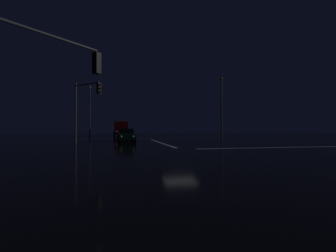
% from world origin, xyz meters
% --- Properties ---
extents(ground, '(120.00, 120.00, 0.10)m').
position_xyz_m(ground, '(0.00, 0.00, -0.05)').
color(ground, black).
extents(stop_line_north, '(0.35, 14.88, 0.01)m').
position_xyz_m(stop_line_north, '(0.00, 8.67, 0.00)').
color(stop_line_north, white).
rests_on(stop_line_north, ground).
extents(centre_line_ns, '(22.00, 0.15, 0.01)m').
position_xyz_m(centre_line_ns, '(0.00, 20.27, 0.00)').
color(centre_line_ns, yellow).
rests_on(centre_line_ns, ground).
extents(crosswalk_bar_east, '(14.88, 0.40, 0.01)m').
position_xyz_m(crosswalk_bar_east, '(8.77, 0.00, 0.00)').
color(crosswalk_bar_east, white).
rests_on(crosswalk_bar_east, ground).
extents(sedan_green, '(2.02, 4.33, 1.57)m').
position_xyz_m(sedan_green, '(-3.69, 10.96, 0.80)').
color(sedan_green, '#14512D').
rests_on(sedan_green, ground).
extents(sedan_red, '(2.02, 4.33, 1.57)m').
position_xyz_m(sedan_red, '(-3.73, 16.44, 0.80)').
color(sedan_red, maroon).
rests_on(sedan_red, ground).
extents(sedan_blue, '(2.02, 4.33, 1.57)m').
position_xyz_m(sedan_blue, '(-3.72, 23.05, 0.80)').
color(sedan_blue, navy).
rests_on(sedan_blue, ground).
extents(box_truck, '(2.68, 8.28, 3.08)m').
position_xyz_m(box_truck, '(-4.00, 30.05, 1.71)').
color(box_truck, red).
rests_on(box_truck, ground).
extents(traffic_signal_sw, '(3.58, 3.58, 5.81)m').
position_xyz_m(traffic_signal_sw, '(-7.62, -7.62, 4.05)').
color(traffic_signal_sw, '#4C4C51').
rests_on(traffic_signal_sw, ground).
extents(traffic_signal_nw, '(2.86, 2.86, 6.43)m').
position_xyz_m(traffic_signal_nw, '(-8.00, 8.00, 4.40)').
color(traffic_signal_nw, '#4C4C51').
rests_on(traffic_signal_nw, ground).
extents(streetlamp_right_near, '(0.44, 0.44, 8.87)m').
position_xyz_m(streetlamp_right_near, '(9.77, 14.27, 5.12)').
color(streetlamp_right_near, '#424247').
rests_on(streetlamp_right_near, ground).
extents(streetlamp_left_far, '(0.44, 0.44, 9.62)m').
position_xyz_m(streetlamp_left_far, '(-9.77, 30.27, 5.51)').
color(streetlamp_left_far, '#424247').
rests_on(streetlamp_left_far, ground).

